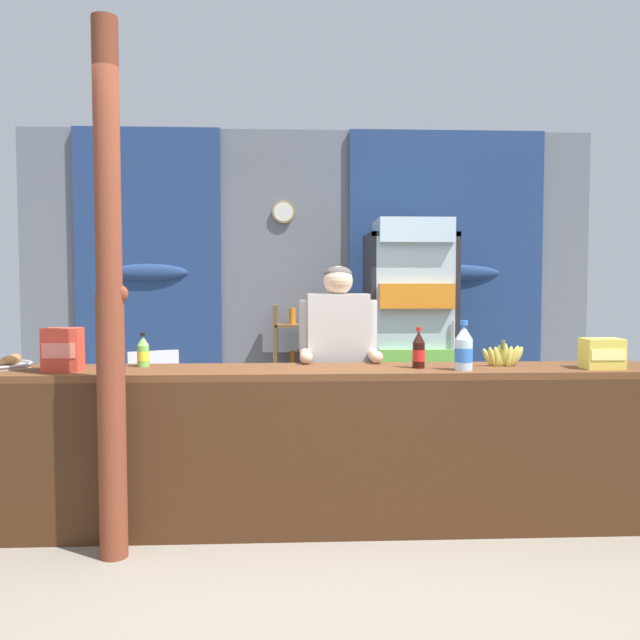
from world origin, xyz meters
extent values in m
plane|color=gray|center=(0.00, 1.08, 0.00)|extent=(7.04, 7.04, 0.00)
cube|color=slate|center=(0.00, 2.77, 1.41)|extent=(5.28, 0.12, 2.83)
cube|color=navy|center=(-1.47, 2.68, 1.64)|extent=(1.32, 0.04, 2.38)
ellipsoid|color=navy|center=(-1.47, 2.66, 1.52)|extent=(0.73, 0.10, 0.16)
cube|color=navy|center=(1.28, 2.68, 1.64)|extent=(1.81, 0.04, 2.38)
ellipsoid|color=navy|center=(1.28, 2.66, 1.52)|extent=(1.00, 0.10, 0.16)
cylinder|color=tan|center=(-0.24, 2.69, 2.07)|extent=(0.20, 0.03, 0.20)
cylinder|color=white|center=(-0.24, 2.67, 2.07)|extent=(0.17, 0.01, 0.17)
cube|color=beige|center=(0.51, 2.69, 1.82)|extent=(0.24, 0.02, 0.18)
cube|color=brown|center=(-0.05, 0.41, 0.91)|extent=(4.11, 0.51, 0.04)
cube|color=#432715|center=(-0.05, 0.17, 0.45)|extent=(4.11, 0.04, 0.89)
cylinder|color=brown|center=(-1.10, 0.01, 0.69)|extent=(0.14, 0.14, 1.37)
cylinder|color=brown|center=(-1.10, 0.01, 2.06)|extent=(0.13, 0.13, 1.37)
ellipsoid|color=brown|center=(-1.04, 0.01, 1.37)|extent=(0.06, 0.05, 0.08)
cube|color=#232328|center=(0.84, 2.46, 0.92)|extent=(0.73, 0.04, 1.84)
cube|color=#232328|center=(0.49, 2.17, 0.92)|extent=(0.04, 0.62, 1.84)
cube|color=#232328|center=(1.18, 2.17, 0.92)|extent=(0.04, 0.62, 1.84)
cube|color=#232328|center=(0.84, 2.17, 1.82)|extent=(0.73, 0.62, 0.04)
cube|color=#232328|center=(0.84, 2.17, 0.04)|extent=(0.73, 0.62, 0.08)
cube|color=silver|center=(0.84, 1.87, 0.97)|extent=(0.67, 0.02, 1.68)
cylinder|color=#B7B7BC|center=(1.14, 1.84, 0.92)|extent=(0.02, 0.02, 0.40)
cube|color=silver|center=(0.84, 2.17, 0.68)|extent=(0.65, 0.54, 0.02)
cube|color=#75C64C|center=(0.84, 2.05, 0.79)|extent=(0.61, 0.50, 0.20)
cube|color=silver|center=(0.84, 2.17, 1.21)|extent=(0.65, 0.54, 0.02)
cube|color=orange|center=(0.84, 2.05, 1.32)|extent=(0.61, 0.50, 0.20)
cube|color=silver|center=(0.84, 2.17, 1.74)|extent=(0.65, 0.54, 0.02)
cube|color=silver|center=(0.84, 2.05, 1.85)|extent=(0.61, 0.50, 0.20)
cube|color=brown|center=(-0.31, 2.48, 0.61)|extent=(0.04, 0.28, 1.23)
cube|color=brown|center=(0.13, 2.48, 0.61)|extent=(0.04, 0.28, 1.23)
cube|color=brown|center=(-0.09, 2.48, 1.04)|extent=(0.44, 0.28, 0.02)
cylinder|color=orange|center=(-0.16, 2.48, 1.13)|extent=(0.06, 0.06, 0.15)
cylinder|color=black|center=(-0.03, 2.48, 1.11)|extent=(0.05, 0.05, 0.11)
cube|color=brown|center=(-0.09, 2.48, 0.67)|extent=(0.44, 0.28, 0.02)
cylinder|color=brown|center=(-0.16, 2.48, 0.75)|extent=(0.05, 0.05, 0.13)
cylinder|color=brown|center=(-0.03, 2.48, 0.76)|extent=(0.06, 0.06, 0.15)
cube|color=brown|center=(-0.09, 2.48, 0.31)|extent=(0.44, 0.28, 0.02)
cylinder|color=#56286B|center=(-0.16, 2.48, 0.38)|extent=(0.05, 0.05, 0.12)
cylinder|color=black|center=(-0.03, 2.48, 0.40)|extent=(0.06, 0.06, 0.16)
cube|color=silver|center=(-1.23, 1.90, 0.44)|extent=(0.58, 0.58, 0.04)
cube|color=silver|center=(-1.32, 2.08, 0.66)|extent=(0.40, 0.21, 0.40)
cylinder|color=silver|center=(-1.33, 1.65, 0.22)|extent=(0.04, 0.04, 0.44)
cylinder|color=silver|center=(-0.98, 1.80, 0.22)|extent=(0.04, 0.04, 0.44)
cylinder|color=silver|center=(-1.48, 1.99, 0.22)|extent=(0.04, 0.04, 0.44)
cylinder|color=silver|center=(-1.14, 2.15, 0.22)|extent=(0.04, 0.04, 0.44)
cube|color=silver|center=(-1.42, 1.82, 0.56)|extent=(0.20, 0.38, 0.03)
cube|color=silver|center=(-1.05, 1.98, 0.56)|extent=(0.20, 0.38, 0.03)
cylinder|color=#28282D|center=(0.05, 0.87, 0.39)|extent=(0.11, 0.11, 0.78)
cylinder|color=#28282D|center=(0.22, 0.87, 0.39)|extent=(0.11, 0.11, 0.78)
cube|color=#BCB7B2|center=(0.13, 0.87, 1.07)|extent=(0.40, 0.20, 0.57)
sphere|color=#DBB28E|center=(0.13, 0.87, 1.44)|extent=(0.19, 0.19, 0.19)
ellipsoid|color=#4C4742|center=(0.13, 0.88, 1.48)|extent=(0.18, 0.18, 0.10)
cylinder|color=#BCB7B2|center=(-0.08, 0.87, 1.14)|extent=(0.08, 0.08, 0.34)
cylinder|color=#DBB28E|center=(-0.08, 0.72, 0.97)|extent=(0.07, 0.26, 0.07)
sphere|color=#DBB28E|center=(-0.08, 0.59, 0.97)|extent=(0.08, 0.08, 0.08)
cylinder|color=#BCB7B2|center=(0.35, 0.87, 1.14)|extent=(0.08, 0.08, 0.34)
cylinder|color=#DBB28E|center=(0.35, 0.72, 0.97)|extent=(0.07, 0.26, 0.07)
sphere|color=#DBB28E|center=(0.35, 0.59, 0.97)|extent=(0.08, 0.08, 0.08)
cylinder|color=silver|center=(0.80, 0.27, 1.02)|extent=(0.10, 0.10, 0.18)
cone|color=silver|center=(0.80, 0.27, 1.15)|extent=(0.10, 0.10, 0.08)
cylinder|color=blue|center=(0.80, 0.27, 1.20)|extent=(0.04, 0.04, 0.03)
cylinder|color=blue|center=(0.80, 0.27, 1.02)|extent=(0.10, 0.10, 0.08)
cylinder|color=#75C64C|center=(-1.05, 0.52, 0.99)|extent=(0.07, 0.07, 0.12)
cone|color=#75C64C|center=(-1.05, 0.52, 1.08)|extent=(0.07, 0.07, 0.06)
cylinder|color=black|center=(-1.05, 0.52, 1.12)|extent=(0.03, 0.03, 0.02)
cylinder|color=yellow|center=(-1.05, 0.52, 0.99)|extent=(0.07, 0.07, 0.06)
cylinder|color=black|center=(0.56, 0.38, 1.00)|extent=(0.07, 0.07, 0.15)
cone|color=black|center=(0.56, 0.38, 1.11)|extent=(0.07, 0.07, 0.07)
cylinder|color=red|center=(0.56, 0.38, 1.16)|extent=(0.03, 0.03, 0.02)
cylinder|color=red|center=(0.56, 0.38, 1.00)|extent=(0.07, 0.07, 0.07)
cube|color=#E5422D|center=(-1.46, 0.35, 1.05)|extent=(0.20, 0.13, 0.24)
cube|color=#FF826D|center=(-1.46, 0.28, 1.05)|extent=(0.18, 0.00, 0.08)
cube|color=#EAD14C|center=(1.62, 0.31, 1.02)|extent=(0.22, 0.16, 0.17)
cube|color=#FFFF8C|center=(1.62, 0.23, 1.02)|extent=(0.20, 0.00, 0.06)
cylinder|color=#BCBCC1|center=(-1.87, 0.50, 0.94)|extent=(0.34, 0.34, 0.02)
ellipsoid|color=#B2753D|center=(-1.82, 0.50, 0.97)|extent=(0.10, 0.08, 0.05)
ellipsoid|color=#A36638|center=(-1.82, 0.60, 0.97)|extent=(0.07, 0.09, 0.06)
ellipsoid|color=#CCC14C|center=(0.99, 0.45, 0.98)|extent=(0.09, 0.04, 0.12)
ellipsoid|color=#CCC14C|center=(1.02, 0.44, 0.99)|extent=(0.07, 0.04, 0.13)
ellipsoid|color=#CCC14C|center=(1.04, 0.44, 0.99)|extent=(0.05, 0.04, 0.13)
ellipsoid|color=#CCC14C|center=(1.07, 0.45, 0.99)|extent=(0.04, 0.04, 0.14)
ellipsoid|color=#CCC14C|center=(1.09, 0.44, 1.00)|extent=(0.04, 0.04, 0.15)
ellipsoid|color=#CCC14C|center=(1.12, 0.43, 0.99)|extent=(0.06, 0.05, 0.13)
ellipsoid|color=#CCC14C|center=(1.14, 0.42, 0.99)|extent=(0.08, 0.03, 0.14)
ellipsoid|color=#CCC14C|center=(1.17, 0.44, 0.99)|extent=(0.10, 0.04, 0.13)
cylinder|color=olive|center=(1.08, 0.44, 1.06)|extent=(0.02, 0.02, 0.05)
camera|label=1|loc=(-0.19, -3.34, 1.43)|focal=36.52mm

